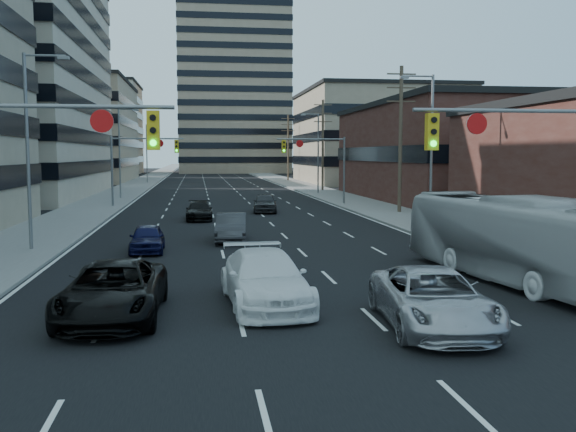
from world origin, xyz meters
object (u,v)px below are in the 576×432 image
(white_van, at_px, (265,279))
(sedan_blue, at_px, (147,238))
(silver_suv, at_px, (433,299))
(black_pickup, at_px, (113,291))
(transit_bus, at_px, (512,239))

(white_van, bearing_deg, sedan_blue, 107.29)
(silver_suv, relative_size, sedan_blue, 1.45)
(black_pickup, height_order, silver_suv, black_pickup)
(sedan_blue, bearing_deg, transit_bus, -34.24)
(white_van, distance_m, transit_bus, 9.36)
(black_pickup, xyz_separation_m, white_van, (4.26, 0.96, 0.03))
(white_van, height_order, transit_bus, transit_bus)
(black_pickup, bearing_deg, white_van, 14.44)
(silver_suv, height_order, sedan_blue, silver_suv)
(black_pickup, distance_m, white_van, 4.36)
(black_pickup, distance_m, silver_suv, 8.55)
(white_van, bearing_deg, black_pickup, -170.89)
(silver_suv, bearing_deg, black_pickup, 170.86)
(transit_bus, bearing_deg, black_pickup, -172.95)
(white_van, xyz_separation_m, silver_suv, (4.04, -3.01, -0.05))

